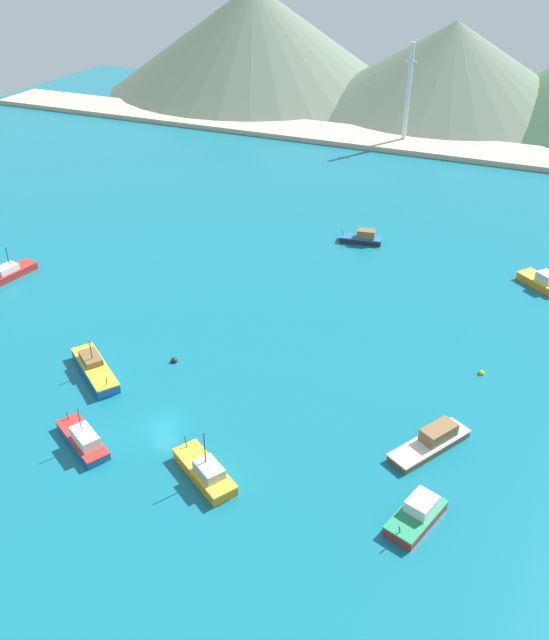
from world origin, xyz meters
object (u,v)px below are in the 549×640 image
at_px(fishing_boat_4, 417,514).
at_px(fishing_boat_6, 432,441).
at_px(fishing_boat_1, 542,281).
at_px(fishing_boat_8, 362,238).
at_px(fishing_boat_7, 95,369).
at_px(fishing_boat_2, 12,271).
at_px(buoy_0, 481,373).
at_px(fishing_boat_10, 83,439).
at_px(radio_tower, 408,94).
at_px(buoy_1, 174,361).
at_px(fishing_boat_5, 205,471).

xyz_separation_m(fishing_boat_4, fishing_boat_6, (-0.81, 11.13, -0.02)).
distance_m(fishing_boat_1, fishing_boat_8, 31.28).
bearing_deg(fishing_boat_7, fishing_boat_1, 42.72).
bearing_deg(fishing_boat_2, fishing_boat_6, -10.99).
height_order(fishing_boat_6, buoy_0, fishing_boat_6).
bearing_deg(fishing_boat_10, radio_tower, 87.26).
bearing_deg(buoy_0, fishing_boat_2, -178.21).
relative_size(fishing_boat_1, buoy_1, 8.40).
height_order(fishing_boat_6, radio_tower, radio_tower).
relative_size(fishing_boat_4, fishing_boat_8, 1.00).
xyz_separation_m(fishing_boat_4, buoy_0, (2.25, 27.35, -0.76)).
bearing_deg(fishing_boat_6, radio_tower, 105.30).
relative_size(fishing_boat_4, fishing_boat_5, 0.86).
xyz_separation_m(fishing_boat_5, buoy_1, (-13.84, 17.18, -0.73)).
height_order(fishing_boat_5, fishing_boat_6, fishing_boat_5).
bearing_deg(fishing_boat_8, radio_tower, 96.88).
distance_m(fishing_boat_10, buoy_0, 49.94).
distance_m(fishing_boat_4, fishing_boat_5, 22.05).
relative_size(fishing_boat_2, fishing_boat_7, 0.79).
bearing_deg(fishing_boat_1, fishing_boat_8, 171.41).
height_order(fishing_boat_2, buoy_0, fishing_boat_2).
height_order(fishing_boat_1, fishing_boat_10, fishing_boat_10).
xyz_separation_m(fishing_boat_2, fishing_boat_7, (28.68, -17.16, 0.02)).
height_order(fishing_boat_2, fishing_boat_7, fishing_boat_2).
height_order(fishing_boat_2, fishing_boat_6, fishing_boat_2).
xyz_separation_m(fishing_boat_10, buoy_1, (1.05, 18.07, -0.72)).
height_order(fishing_boat_7, fishing_boat_8, fishing_boat_7).
height_order(fishing_boat_5, fishing_boat_10, fishing_boat_5).
xyz_separation_m(fishing_boat_1, fishing_boat_5, (-29.35, -58.02, -0.05)).
distance_m(fishing_boat_7, fishing_boat_10, 13.57).
distance_m(fishing_boat_2, radio_tower, 104.99).
xyz_separation_m(fishing_boat_6, buoy_0, (3.07, 16.22, -0.73)).
bearing_deg(fishing_boat_7, fishing_boat_10, -59.39).
height_order(fishing_boat_10, radio_tower, radio_tower).
bearing_deg(fishing_boat_2, fishing_boat_8, 35.39).
distance_m(fishing_boat_10, radio_tower, 125.24).
bearing_deg(fishing_boat_10, buoy_1, 86.66).
bearing_deg(radio_tower, fishing_boat_7, -96.50).
bearing_deg(fishing_boat_7, buoy_1, 38.74).
xyz_separation_m(fishing_boat_1, fishing_boat_7, (-51.15, -47.23, -0.08)).
distance_m(buoy_1, radio_tower, 107.31).
relative_size(fishing_boat_1, fishing_boat_6, 0.74).
height_order(fishing_boat_7, radio_tower, radio_tower).
bearing_deg(fishing_boat_8, buoy_0, -51.60).
relative_size(fishing_boat_5, fishing_boat_10, 1.02).
xyz_separation_m(fishing_boat_5, buoy_0, (24.11, 30.28, -0.76)).
bearing_deg(fishing_boat_1, fishing_boat_4, -97.74).
height_order(fishing_boat_4, buoy_1, fishing_boat_4).
distance_m(buoy_0, radio_tower, 99.82).
bearing_deg(fishing_boat_2, fishing_boat_10, -39.02).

